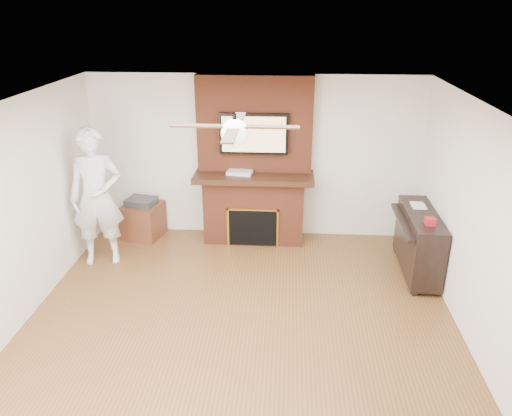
# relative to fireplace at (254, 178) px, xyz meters

# --- Properties ---
(room_shell) EXTENTS (5.36, 5.86, 2.86)m
(room_shell) POSITION_rel_fireplace_xyz_m (0.00, -2.55, 0.25)
(room_shell) COLOR brown
(room_shell) RESTS_ON ground
(fireplace) EXTENTS (1.78, 0.64, 2.50)m
(fireplace) POSITION_rel_fireplace_xyz_m (0.00, 0.00, 0.00)
(fireplace) COLOR brown
(fireplace) RESTS_ON ground
(tv) EXTENTS (1.00, 0.08, 0.60)m
(tv) POSITION_rel_fireplace_xyz_m (0.00, -0.05, 0.68)
(tv) COLOR black
(tv) RESTS_ON fireplace
(ceiling_fan) EXTENTS (1.21, 1.21, 0.31)m
(ceiling_fan) POSITION_rel_fireplace_xyz_m (-0.00, -2.55, 1.34)
(ceiling_fan) COLOR black
(ceiling_fan) RESTS_ON room_shell
(person) EXTENTS (0.80, 0.63, 1.94)m
(person) POSITION_rel_fireplace_xyz_m (-2.10, -0.90, -0.02)
(person) COLOR silver
(person) RESTS_ON ground
(side_table) EXTENTS (0.65, 0.65, 0.64)m
(side_table) POSITION_rel_fireplace_xyz_m (-1.75, -0.07, -0.70)
(side_table) COLOR #572A18
(side_table) RESTS_ON ground
(piano) EXTENTS (0.52, 1.34, 0.96)m
(piano) POSITION_rel_fireplace_xyz_m (2.29, -0.93, -0.53)
(piano) COLOR black
(piano) RESTS_ON ground
(cable_box) EXTENTS (0.39, 0.26, 0.05)m
(cable_box) POSITION_rel_fireplace_xyz_m (-0.21, -0.10, 0.11)
(cable_box) COLOR silver
(cable_box) RESTS_ON fireplace
(candle_orange) EXTENTS (0.07, 0.07, 0.12)m
(candle_orange) POSITION_rel_fireplace_xyz_m (-0.18, -0.20, -0.94)
(candle_orange) COLOR #C33C16
(candle_orange) RESTS_ON ground
(candle_green) EXTENTS (0.08, 0.08, 0.08)m
(candle_green) POSITION_rel_fireplace_xyz_m (0.05, -0.17, -0.95)
(candle_green) COLOR #45722D
(candle_green) RESTS_ON ground
(candle_cream) EXTENTS (0.08, 0.08, 0.11)m
(candle_cream) POSITION_rel_fireplace_xyz_m (0.10, -0.16, -0.94)
(candle_cream) COLOR #FDE5C9
(candle_cream) RESTS_ON ground
(candle_blue) EXTENTS (0.06, 0.06, 0.08)m
(candle_blue) POSITION_rel_fireplace_xyz_m (0.22, -0.19, -0.96)
(candle_blue) COLOR #3643A4
(candle_blue) RESTS_ON ground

